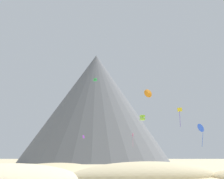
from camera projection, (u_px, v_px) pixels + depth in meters
dune_foreground_right at (53, 173)px, 44.39m from camera, size 18.31×29.33×3.44m
dune_back_low at (148, 178)px, 35.39m from camera, size 24.23×15.28×4.39m
bush_far_left at (75, 170)px, 46.50m from camera, size 2.10×2.10×0.79m
bush_far_right at (117, 174)px, 37.39m from camera, size 2.03×2.03×0.73m
bush_mid_center at (142, 173)px, 40.47m from camera, size 2.59×2.59×0.51m
rock_massif at (94, 108)px, 129.02m from camera, size 81.32×81.32×54.59m
kite_violet_low at (84, 137)px, 78.13m from camera, size 0.72×0.62×0.96m
kite_blue_low at (200, 128)px, 56.47m from camera, size 2.07×1.67×5.07m
kite_green_mid at (95, 80)px, 78.95m from camera, size 1.16×1.18×0.99m
kite_lime_low at (142, 118)px, 58.05m from camera, size 1.20×1.21×1.13m
kite_pink_low at (133, 137)px, 85.31m from camera, size 0.35×0.88×4.48m
kite_yellow_low at (180, 112)px, 56.29m from camera, size 1.07×0.43×4.20m
kite_orange_mid at (148, 93)px, 74.37m from camera, size 2.67×1.79×2.59m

